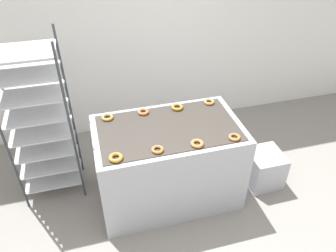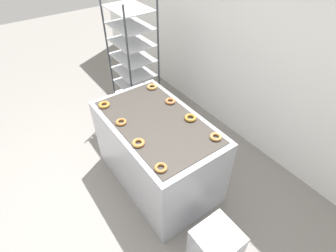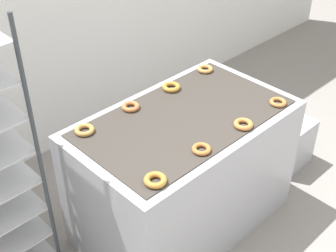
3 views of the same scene
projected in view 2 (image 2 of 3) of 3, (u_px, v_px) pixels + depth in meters
ground_plane at (109, 205)px, 2.99m from camera, size 14.00×14.00×0.00m
wall_back at (259, 42)px, 3.01m from camera, size 8.00×0.05×2.80m
fryer_machine at (157, 152)px, 2.99m from camera, size 1.45×0.87×0.92m
baking_rack_cart at (134, 64)px, 3.62m from camera, size 0.63×0.46×1.81m
glaze_bin at (216, 246)px, 2.43m from camera, size 0.37×0.39×0.41m
donut_near_left at (104, 105)px, 2.87m from camera, size 0.12×0.12×0.03m
donut_near_midleft at (121, 122)px, 2.65m from camera, size 0.11×0.11×0.03m
donut_near_midright at (138, 143)px, 2.42m from camera, size 0.12×0.12×0.03m
donut_near_right at (161, 168)px, 2.20m from camera, size 0.11×0.11×0.03m
donut_far_left at (152, 87)px, 3.15m from camera, size 0.12×0.12×0.03m
donut_far_midleft at (170, 101)px, 2.92m from camera, size 0.12×0.12×0.03m
donut_far_midright at (190, 118)px, 2.70m from camera, size 0.13×0.13×0.03m
donut_far_right at (216, 137)px, 2.48m from camera, size 0.12×0.12×0.03m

